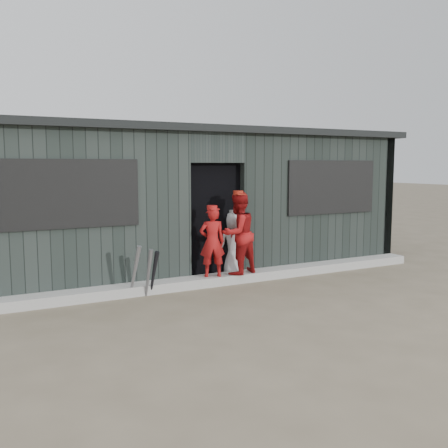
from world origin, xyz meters
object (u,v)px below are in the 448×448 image
player_grey_back (233,244)px  bat_right (154,273)px  bat_left (135,272)px  player_red_right (238,233)px  dugout (183,200)px  player_red_left (212,242)px  bat_mid (148,273)px

player_grey_back → bat_right: bearing=12.1°
bat_left → player_red_right: size_ratio=0.61×
bat_right → dugout: size_ratio=0.09×
bat_left → player_grey_back: 2.05m
bat_right → dugout: dugout is taller
bat_right → player_red_left: size_ratio=0.62×
player_red_right → bat_mid: bearing=-9.8°
player_grey_back → dugout: 1.57m
bat_right → bat_mid: bearing=-168.3°
player_grey_back → dugout: bearing=-81.6°
bat_left → player_grey_back: size_ratio=0.71×
player_red_right → dugout: 1.82m
player_red_left → player_red_right: bearing=-165.7°
bat_right → player_grey_back: bearing=18.9°
bat_mid → bat_right: (0.09, 0.02, -0.02)m
bat_left → dugout: size_ratio=0.10×
bat_left → player_red_left: player_red_left is taller
bat_left → player_red_left: bearing=8.1°
bat_left → dugout: bearing=50.2°
bat_mid → player_red_right: player_red_right is taller
player_red_left → player_grey_back: size_ratio=0.98×
bat_mid → player_red_left: size_ratio=0.65×
bat_left → player_grey_back: bearing=16.1°
player_red_left → player_grey_back: (0.59, 0.37, -0.14)m
bat_right → player_red_right: (1.55, 0.18, 0.48)m
bat_left → player_red_left: size_ratio=0.73×
bat_left → player_grey_back: player_grey_back is taller
player_red_left → player_red_right: 0.49m
bat_right → player_grey_back: (1.67, 0.57, 0.23)m
bat_left → player_red_left: (1.37, 0.19, 0.32)m
bat_left → bat_mid: size_ratio=1.12×
bat_left → bat_mid: 0.21m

